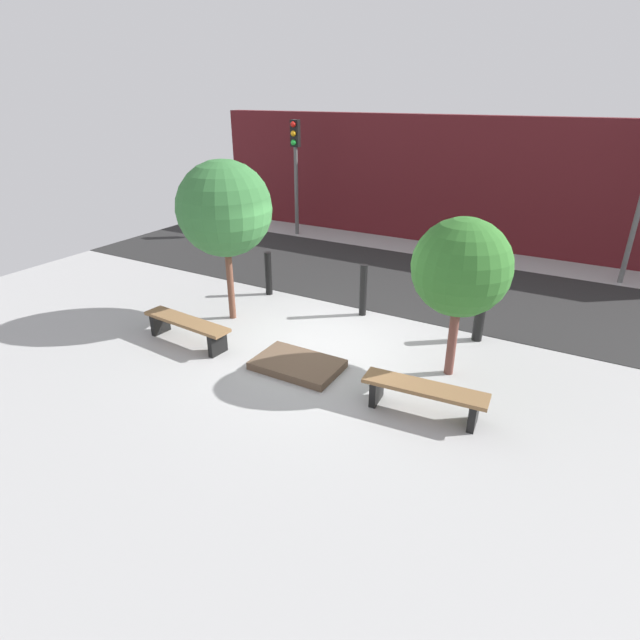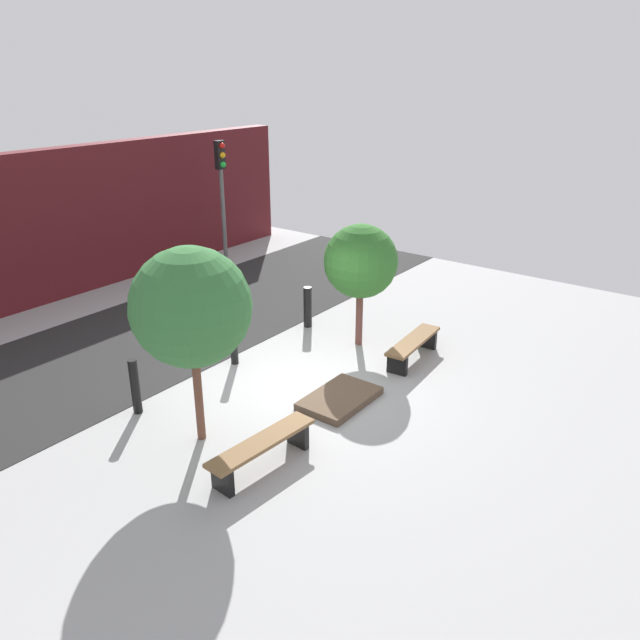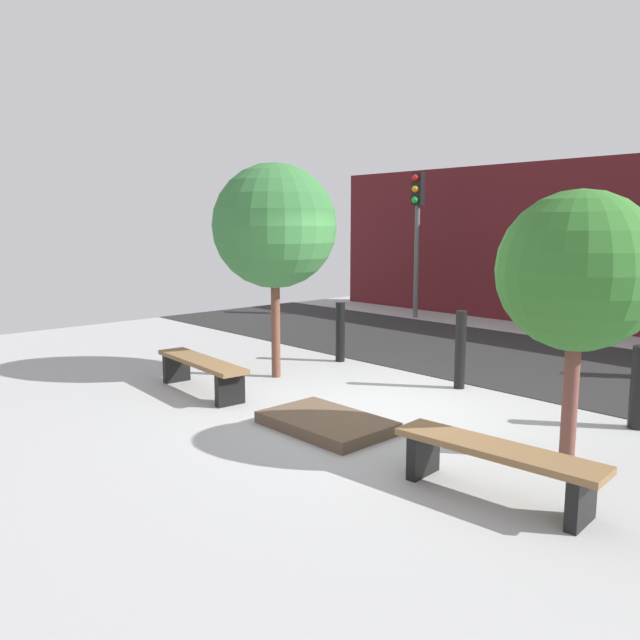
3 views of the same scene
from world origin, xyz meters
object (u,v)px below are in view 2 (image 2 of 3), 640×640
Objects in this scene: bollard_left at (234,338)px; bollard_center at (308,307)px; bench_right at (413,345)px; traffic_light_mid_west at (222,181)px; bollard_far_left at (135,387)px; planter_bed at (340,399)px; tree_behind_left_bench at (191,307)px; tree_behind_right_bench at (361,262)px; bench_left at (262,448)px.

bollard_center is at bearing 0.00° from bollard_left.
bollard_center is (0.11, 2.77, 0.14)m from bench_right.
bollard_left is 7.03m from traffic_light_mid_west.
bollard_far_left is at bearing -145.32° from traffic_light_mid_west.
planter_bed is (-2.27, 0.20, -0.26)m from bench_right.
planter_bed is 1.54× the size of bollard_center.
tree_behind_left_bench is at bearing -137.58° from traffic_light_mid_west.
bollard_center is (0.11, 1.47, -1.37)m from tree_behind_right_bench.
bench_right is at bearing -30.84° from bollard_far_left.
bollard_left is at bearing 55.17° from bench_left.
traffic_light_mid_west reaches higher than planter_bed.
traffic_light_mid_west is (6.95, 6.35, 0.23)m from tree_behind_left_bench.
bollard_left is (-2.27, 1.47, -1.29)m from tree_behind_right_bench.
traffic_light_mid_west reaches higher than bollard_far_left.
tree_behind_left_bench is at bearing -85.78° from bollard_far_left.
planter_bed is at bearing 170.51° from bench_right.
planter_bed is 3.53m from bollard_far_left.
traffic_light_mid_west reaches higher than tree_behind_left_bench.
tree_behind_left_bench is (0.00, 1.31, 1.91)m from bench_left.
bollard_far_left is 4.76m from bollard_center.
tree_behind_right_bench is (-0.00, 1.31, 1.51)m from bench_right.
bollard_left is 2.38m from bollard_center.
traffic_light_mid_west is at bearing 46.22° from bollard_left.
traffic_light_mid_west is at bearing 57.90° from planter_bed.
bench_right is 3.59m from bollard_left.
tree_behind_left_bench is 5.19m from bollard_center.
bollard_far_left is (-2.38, 2.57, 0.43)m from planter_bed.
traffic_light_mid_west is at bearing 42.42° from tree_behind_left_bench.
bench_right is 1.25× the size of planter_bed.
traffic_light_mid_west is (6.95, 7.66, 2.14)m from bench_left.
traffic_light_mid_west reaches higher than bench_right.
bollard_left is at bearing 0.00° from bollard_far_left.
bench_left is 2.03× the size of bollard_center.
traffic_light_mid_west is (2.41, 6.35, 0.64)m from tree_behind_right_bench.
tree_behind_right_bench reaches higher than bollard_left.
tree_behind_right_bench is at bearing -110.77° from traffic_light_mid_west.
tree_behind_left_bench is 0.88× the size of traffic_light_mid_west.
bench_right is 0.50× the size of traffic_light_mid_west.
bollard_left is at bearing -133.78° from traffic_light_mid_west.
bollard_far_left is (-4.65, 2.77, 0.17)m from bench_right.
bench_left is 0.61× the size of tree_behind_left_bench.
bollard_far_left is at bearing 132.72° from planter_bed.
traffic_light_mid_west reaches higher than bench_left.
bench_left is 4.96m from tree_behind_right_bench.
tree_behind_right_bench is 2.99m from bollard_left.
tree_behind_left_bench is 3.35× the size of bollard_center.
bollard_center is at bearing 83.31° from bench_right.
bollard_left reaches higher than bollard_far_left.
bench_right is 2.00m from tree_behind_right_bench.
bollard_center is (2.38, 0.00, -0.08)m from bollard_left.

